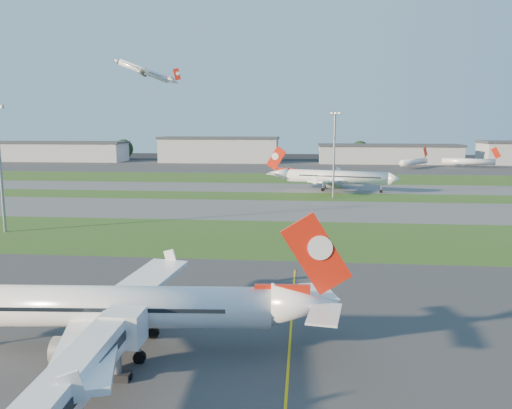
# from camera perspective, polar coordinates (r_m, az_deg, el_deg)

# --- Properties ---
(ground) EXTENTS (700.00, 700.00, 0.00)m
(ground) POSITION_cam_1_polar(r_m,az_deg,el_deg) (48.65, -2.45, -17.43)
(ground) COLOR black
(ground) RESTS_ON ground
(apron_near) EXTENTS (300.00, 70.00, 0.01)m
(apron_near) POSITION_cam_1_polar(r_m,az_deg,el_deg) (48.65, -2.45, -17.42)
(apron_near) COLOR #333335
(apron_near) RESTS_ON ground
(grass_strip_a) EXTENTS (300.00, 34.00, 0.01)m
(grass_strip_a) POSITION_cam_1_polar(r_m,az_deg,el_deg) (97.76, 1.78, -3.82)
(grass_strip_a) COLOR #33511B
(grass_strip_a) RESTS_ON ground
(taxiway_a) EXTENTS (300.00, 32.00, 0.01)m
(taxiway_a) POSITION_cam_1_polar(r_m,az_deg,el_deg) (130.10, 2.74, -0.61)
(taxiway_a) COLOR #515154
(taxiway_a) RESTS_ON ground
(grass_strip_b) EXTENTS (300.00, 18.00, 0.01)m
(grass_strip_b) POSITION_cam_1_polar(r_m,az_deg,el_deg) (154.78, 3.20, 0.92)
(grass_strip_b) COLOR #33511B
(grass_strip_b) RESTS_ON ground
(taxiway_b) EXTENTS (300.00, 26.00, 0.01)m
(taxiway_b) POSITION_cam_1_polar(r_m,az_deg,el_deg) (176.58, 3.50, 1.91)
(taxiway_b) COLOR #515154
(taxiway_b) RESTS_ON ground
(grass_strip_c) EXTENTS (300.00, 40.00, 0.01)m
(grass_strip_c) POSITION_cam_1_polar(r_m,az_deg,el_deg) (209.35, 3.83, 3.01)
(grass_strip_c) COLOR #33511B
(grass_strip_c) RESTS_ON ground
(apron_far) EXTENTS (400.00, 80.00, 0.01)m
(apron_far) POSITION_cam_1_polar(r_m,az_deg,el_deg) (269.08, 4.22, 4.33)
(apron_far) COLOR #333335
(apron_far) RESTS_ON ground
(yellow_line) EXTENTS (0.25, 60.00, 0.02)m
(yellow_line) POSITION_cam_1_polar(r_m,az_deg,el_deg) (48.27, 3.73, -17.66)
(yellow_line) COLOR gold
(yellow_line) RESTS_ON ground
(jet_bridge) EXTENTS (4.20, 26.90, 6.20)m
(jet_bridge) POSITION_cam_1_polar(r_m,az_deg,el_deg) (36.67, -22.63, -20.48)
(jet_bridge) COLOR silver
(jet_bridge) RESTS_ON ground
(airliner_parked) EXTENTS (39.24, 33.21, 12.24)m
(airliner_parked) POSITION_cam_1_polar(r_m,az_deg,el_deg) (51.00, -16.19, -11.26)
(airliner_parked) COLOR white
(airliner_parked) RESTS_ON ground
(airliner_taxiing) EXTENTS (41.17, 34.57, 13.14)m
(airliner_taxiing) POSITION_cam_1_polar(r_m,az_deg,el_deg) (169.57, 9.08, 3.09)
(airliner_taxiing) COLOR white
(airliner_taxiing) RESTS_ON ground
(airliner_departing) EXTENTS (32.97, 27.71, 10.38)m
(airliner_departing) POSITION_cam_1_polar(r_m,az_deg,el_deg) (281.96, -12.64, 14.65)
(airliner_departing) COLOR white
(mini_jet_near) EXTENTS (18.85, 23.70, 9.48)m
(mini_jet_near) POSITION_cam_1_polar(r_m,az_deg,el_deg) (272.04, 17.61, 4.68)
(mini_jet_near) COLOR white
(mini_jet_near) RESTS_ON ground
(mini_jet_far) EXTENTS (28.21, 9.18, 9.48)m
(mini_jet_far) POSITION_cam_1_polar(r_m,az_deg,el_deg) (284.63, 23.12, 4.55)
(mini_jet_far) COLOR white
(mini_jet_far) RESTS_ON ground
(light_mast_west) EXTENTS (3.20, 0.70, 25.80)m
(light_mast_west) POSITION_cam_1_polar(r_m,az_deg,el_deg) (113.32, -27.24, 4.53)
(light_mast_west) COLOR gray
(light_mast_west) RESTS_ON ground
(light_mast_centre) EXTENTS (3.20, 0.70, 25.80)m
(light_mast_centre) POSITION_cam_1_polar(r_m,az_deg,el_deg) (151.55, 8.93, 6.28)
(light_mast_centre) COLOR gray
(light_mast_centre) RESTS_ON ground
(hangar_far_west) EXTENTS (91.80, 23.00, 12.20)m
(hangar_far_west) POSITION_cam_1_polar(r_m,az_deg,el_deg) (336.93, -22.20, 5.67)
(hangar_far_west) COLOR #9FA1A6
(hangar_far_west) RESTS_ON ground
(hangar_west) EXTENTS (71.40, 23.00, 15.20)m
(hangar_west) POSITION_cam_1_polar(r_m,az_deg,el_deg) (302.83, -4.22, 6.29)
(hangar_west) COLOR #9FA1A6
(hangar_west) RESTS_ON ground
(hangar_east) EXTENTS (81.60, 23.00, 11.20)m
(hangar_east) POSITION_cam_1_polar(r_m,az_deg,el_deg) (302.54, 14.89, 5.63)
(hangar_east) COLOR #9FA1A6
(hangar_east) RESTS_ON ground
(tree_far_west) EXTENTS (11.00, 11.00, 12.00)m
(tree_far_west) POSITION_cam_1_polar(r_m,az_deg,el_deg) (368.14, -26.81, 5.65)
(tree_far_west) COLOR black
(tree_far_west) RESTS_ON ground
(tree_west) EXTENTS (12.10, 12.10, 13.20)m
(tree_west) POSITION_cam_1_polar(r_m,az_deg,el_deg) (334.31, -14.89, 6.18)
(tree_west) COLOR black
(tree_west) RESTS_ON ground
(tree_mid_west) EXTENTS (9.90, 9.90, 10.80)m
(tree_mid_west) POSITION_cam_1_polar(r_m,az_deg,el_deg) (310.65, 0.70, 6.05)
(tree_mid_west) COLOR black
(tree_mid_west) RESTS_ON ground
(tree_mid_east) EXTENTS (11.55, 11.55, 12.60)m
(tree_mid_east) POSITION_cam_1_polar(r_m,az_deg,el_deg) (314.32, 11.78, 6.07)
(tree_mid_east) COLOR black
(tree_mid_east) RESTS_ON ground
(tree_east) EXTENTS (10.45, 10.45, 11.40)m
(tree_east) POSITION_cam_1_polar(r_m,az_deg,el_deg) (329.04, 24.97, 5.44)
(tree_east) COLOR black
(tree_east) RESTS_ON ground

